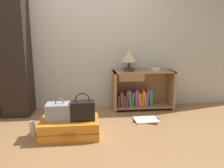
{
  "coord_description": "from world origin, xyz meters",
  "views": [
    {
      "loc": [
        0.03,
        -2.38,
        1.2
      ],
      "look_at": [
        0.37,
        0.79,
        0.55
      ],
      "focal_mm": 34.96,
      "sensor_mm": 36.0,
      "label": 1
    }
  ],
  "objects_px": {
    "handbag": "(83,110)",
    "train_case": "(60,111)",
    "wardrobe": "(0,48)",
    "bowl": "(156,69)",
    "table_lamp": "(129,57)",
    "open_book_on_floor": "(146,120)",
    "bookshelf": "(141,91)",
    "suitcase_large": "(70,128)",
    "bottle": "(33,129)"
  },
  "relations": [
    {
      "from": "bookshelf",
      "to": "open_book_on_floor",
      "type": "relative_size",
      "value": 2.34
    },
    {
      "from": "bookshelf",
      "to": "bowl",
      "type": "xyz_separation_m",
      "value": [
        0.25,
        -0.03,
        0.38
      ]
    },
    {
      "from": "bookshelf",
      "to": "suitcase_large",
      "type": "relative_size",
      "value": 1.45
    },
    {
      "from": "bookshelf",
      "to": "handbag",
      "type": "distance_m",
      "value": 1.42
    },
    {
      "from": "wardrobe",
      "to": "open_book_on_floor",
      "type": "bearing_deg",
      "value": -13.65
    },
    {
      "from": "wardrobe",
      "to": "table_lamp",
      "type": "xyz_separation_m",
      "value": [
        2.05,
        0.07,
        -0.15
      ]
    },
    {
      "from": "handbag",
      "to": "bottle",
      "type": "relative_size",
      "value": 1.76
    },
    {
      "from": "handbag",
      "to": "bowl",
      "type": "bearing_deg",
      "value": 39.28
    },
    {
      "from": "suitcase_large",
      "to": "handbag",
      "type": "xyz_separation_m",
      "value": [
        0.17,
        -0.02,
        0.23
      ]
    },
    {
      "from": "table_lamp",
      "to": "suitcase_large",
      "type": "xyz_separation_m",
      "value": [
        -0.94,
        -1.03,
        -0.81
      ]
    },
    {
      "from": "table_lamp",
      "to": "bottle",
      "type": "distance_m",
      "value": 1.9
    },
    {
      "from": "train_case",
      "to": "bottle",
      "type": "relative_size",
      "value": 1.67
    },
    {
      "from": "table_lamp",
      "to": "handbag",
      "type": "distance_m",
      "value": 1.42
    },
    {
      "from": "suitcase_large",
      "to": "bottle",
      "type": "height_order",
      "value": "suitcase_large"
    },
    {
      "from": "table_lamp",
      "to": "suitcase_large",
      "type": "distance_m",
      "value": 1.61
    },
    {
      "from": "table_lamp",
      "to": "suitcase_large",
      "type": "bearing_deg",
      "value": -132.43
    },
    {
      "from": "suitcase_large",
      "to": "bookshelf",
      "type": "bearing_deg",
      "value": 41.3
    },
    {
      "from": "wardrobe",
      "to": "bottle",
      "type": "xyz_separation_m",
      "value": [
        0.64,
        -0.9,
        -0.98
      ]
    },
    {
      "from": "bottle",
      "to": "open_book_on_floor",
      "type": "xyz_separation_m",
      "value": [
        1.57,
        0.36,
        -0.08
      ]
    },
    {
      "from": "open_book_on_floor",
      "to": "train_case",
      "type": "bearing_deg",
      "value": -161.2
    },
    {
      "from": "wardrobe",
      "to": "table_lamp",
      "type": "distance_m",
      "value": 2.06
    },
    {
      "from": "table_lamp",
      "to": "bowl",
      "type": "relative_size",
      "value": 2.17
    },
    {
      "from": "bowl",
      "to": "suitcase_large",
      "type": "bearing_deg",
      "value": -144.87
    },
    {
      "from": "suitcase_large",
      "to": "handbag",
      "type": "height_order",
      "value": "handbag"
    },
    {
      "from": "bookshelf",
      "to": "bottle",
      "type": "distance_m",
      "value": 1.89
    },
    {
      "from": "bookshelf",
      "to": "wardrobe",
      "type": "bearing_deg",
      "value": -178.79
    },
    {
      "from": "handbag",
      "to": "open_book_on_floor",
      "type": "xyz_separation_m",
      "value": [
        0.93,
        0.45,
        -0.34
      ]
    },
    {
      "from": "table_lamp",
      "to": "open_book_on_floor",
      "type": "xyz_separation_m",
      "value": [
        0.16,
        -0.6,
        -0.91
      ]
    },
    {
      "from": "train_case",
      "to": "bottle",
      "type": "height_order",
      "value": "train_case"
    },
    {
      "from": "table_lamp",
      "to": "handbag",
      "type": "bearing_deg",
      "value": -126.32
    },
    {
      "from": "suitcase_large",
      "to": "open_book_on_floor",
      "type": "distance_m",
      "value": 1.18
    },
    {
      "from": "suitcase_large",
      "to": "handbag",
      "type": "distance_m",
      "value": 0.29
    },
    {
      "from": "bookshelf",
      "to": "suitcase_large",
      "type": "height_order",
      "value": "bookshelf"
    },
    {
      "from": "bookshelf",
      "to": "bowl",
      "type": "bearing_deg",
      "value": -6.17
    },
    {
      "from": "bookshelf",
      "to": "bottle",
      "type": "bearing_deg",
      "value": -149.72
    },
    {
      "from": "bowl",
      "to": "suitcase_large",
      "type": "distance_m",
      "value": 1.8
    },
    {
      "from": "train_case",
      "to": "bottle",
      "type": "distance_m",
      "value": 0.43
    },
    {
      "from": "train_case",
      "to": "handbag",
      "type": "relative_size",
      "value": 0.95
    },
    {
      "from": "wardrobe",
      "to": "table_lamp",
      "type": "height_order",
      "value": "wardrobe"
    },
    {
      "from": "suitcase_large",
      "to": "train_case",
      "type": "xyz_separation_m",
      "value": [
        -0.12,
        0.01,
        0.22
      ]
    },
    {
      "from": "bowl",
      "to": "open_book_on_floor",
      "type": "relative_size",
      "value": 0.38
    },
    {
      "from": "table_lamp",
      "to": "bottle",
      "type": "relative_size",
      "value": 1.91
    },
    {
      "from": "handbag",
      "to": "train_case",
      "type": "bearing_deg",
      "value": 173.38
    },
    {
      "from": "train_case",
      "to": "table_lamp",
      "type": "bearing_deg",
      "value": 43.94
    },
    {
      "from": "wardrobe",
      "to": "bowl",
      "type": "xyz_separation_m",
      "value": [
        2.51,
        0.02,
        -0.37
      ]
    },
    {
      "from": "bottle",
      "to": "bowl",
      "type": "bearing_deg",
      "value": 26.21
    },
    {
      "from": "table_lamp",
      "to": "bowl",
      "type": "distance_m",
      "value": 0.51
    },
    {
      "from": "bookshelf",
      "to": "handbag",
      "type": "height_order",
      "value": "bookshelf"
    },
    {
      "from": "wardrobe",
      "to": "train_case",
      "type": "height_order",
      "value": "wardrobe"
    },
    {
      "from": "table_lamp",
      "to": "bowl",
      "type": "xyz_separation_m",
      "value": [
        0.46,
        -0.04,
        -0.22
      ]
    }
  ]
}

